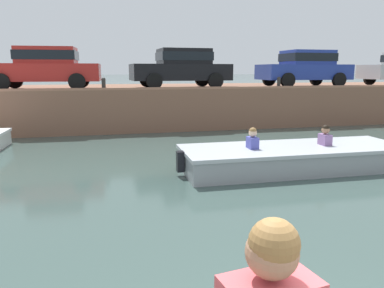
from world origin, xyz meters
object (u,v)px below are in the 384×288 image
at_px(mooring_bollard_east, 279,82).
at_px(mooring_bollard_mid, 104,83).
at_px(car_centre_black, 181,67).
at_px(car_right_inner_blue, 305,67).
at_px(car_left_inner_red, 45,66).
at_px(motorboat_passing, 304,157).

bearing_deg(mooring_bollard_east, mooring_bollard_mid, 180.00).
bearing_deg(car_centre_black, car_right_inner_blue, -0.02).
bearing_deg(car_left_inner_red, car_right_inner_blue, 0.02).
bearing_deg(car_left_inner_red, car_centre_black, 0.06).
relative_size(car_left_inner_red, car_centre_black, 1.04).
relative_size(car_right_inner_blue, mooring_bollard_mid, 8.74).
bearing_deg(car_right_inner_blue, car_left_inner_red, -179.98).
distance_m(car_centre_black, mooring_bollard_east, 3.97).
height_order(motorboat_passing, car_right_inner_blue, car_right_inner_blue).
bearing_deg(car_right_inner_blue, car_centre_black, 179.98).
relative_size(motorboat_passing, car_left_inner_red, 1.56).
bearing_deg(motorboat_passing, car_left_inner_red, 132.54).
bearing_deg(car_centre_black, motorboat_passing, -78.50).
xyz_separation_m(motorboat_passing, mooring_bollard_east, (2.30, 6.20, 1.56)).
xyz_separation_m(car_left_inner_red, mooring_bollard_mid, (2.10, -1.05, -0.61)).
bearing_deg(mooring_bollard_east, motorboat_passing, -110.35).
distance_m(car_centre_black, mooring_bollard_mid, 3.32).
bearing_deg(car_left_inner_red, mooring_bollard_east, -6.71).
distance_m(motorboat_passing, mooring_bollard_mid, 7.86).
bearing_deg(car_left_inner_red, mooring_bollard_mid, -26.70).
height_order(car_left_inner_red, mooring_bollard_mid, car_left_inner_red).
height_order(mooring_bollard_mid, mooring_bollard_east, same).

